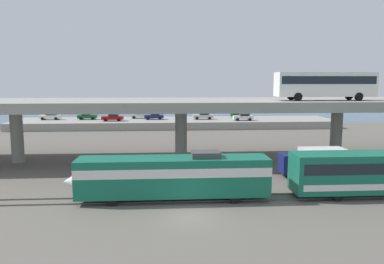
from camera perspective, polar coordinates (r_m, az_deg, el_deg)
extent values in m
plane|color=#605B54|center=(28.69, -0.20, -12.81)|extent=(260.00, 260.00, 0.00)
cube|color=#59544C|center=(31.73, -0.57, -10.63)|extent=(110.00, 0.12, 0.12)
cube|color=#59544C|center=(33.15, -0.71, -9.81)|extent=(110.00, 0.12, 0.12)
cube|color=#14664C|center=(31.83, -2.87, -6.79)|extent=(16.24, 3.00, 3.20)
cube|color=silver|center=(31.69, -2.88, -5.78)|extent=(16.24, 3.04, 0.77)
cone|color=silver|center=(32.82, -17.30, -7.27)|extent=(2.21, 2.85, 2.85)
cube|color=black|center=(32.18, -14.51, -5.23)|extent=(2.21, 2.70, 1.02)
cube|color=#3F3F42|center=(31.57, 2.14, -3.46)|extent=(2.40, 1.80, 0.50)
cylinder|color=black|center=(31.33, -12.28, -10.26)|extent=(0.96, 0.18, 0.96)
cylinder|color=black|center=(33.88, -11.61, -8.84)|extent=(0.96, 0.18, 0.96)
cylinder|color=black|center=(31.47, 6.61, -10.04)|extent=(0.96, 0.18, 0.96)
cylinder|color=black|center=(34.01, 5.79, -8.65)|extent=(0.96, 0.18, 0.96)
cylinder|color=black|center=(34.16, 21.61, -9.14)|extent=(0.92, 0.18, 0.92)
cylinder|color=black|center=(36.51, 19.79, -7.96)|extent=(0.92, 0.18, 0.92)
cube|color=gray|center=(46.91, -1.72, 4.24)|extent=(96.00, 12.98, 1.18)
cylinder|color=gray|center=(50.87, -25.33, -0.61)|extent=(1.50, 1.50, 6.55)
cylinder|color=gray|center=(47.31, -1.70, -0.43)|extent=(1.50, 1.50, 6.55)
cylinder|color=gray|center=(52.18, 21.30, -0.19)|extent=(1.50, 1.50, 6.55)
cube|color=silver|center=(48.25, 19.77, 6.91)|extent=(12.00, 2.55, 2.90)
cube|color=black|center=(48.25, 19.80, 7.52)|extent=(11.52, 2.59, 0.93)
cube|color=black|center=(50.90, 25.99, 7.00)|extent=(0.08, 2.30, 1.74)
cylinder|color=black|center=(50.95, 23.01, 5.14)|extent=(1.00, 0.26, 1.00)
cylinder|color=black|center=(48.80, 24.28, 4.97)|extent=(1.00, 0.26, 1.00)
cylinder|color=black|center=(48.08, 15.03, 5.37)|extent=(1.00, 0.26, 1.00)
cylinder|color=black|center=(45.79, 16.00, 5.22)|extent=(1.00, 0.26, 1.00)
cube|color=navy|center=(40.76, 14.80, -4.69)|extent=(2.00, 2.30, 2.00)
cube|color=silver|center=(41.93, 19.37, -4.11)|extent=(4.60, 2.30, 2.60)
cylinder|color=black|center=(40.08, 15.64, -6.40)|extent=(0.88, 0.28, 0.88)
cylinder|color=black|center=(42.08, 14.66, -5.68)|extent=(0.88, 0.28, 0.88)
cylinder|color=black|center=(41.65, 21.16, -6.11)|extent=(0.88, 0.28, 0.88)
cylinder|color=black|center=(43.58, 19.95, -5.44)|extent=(0.88, 0.28, 0.88)
cube|color=gray|center=(82.33, -2.57, 1.40)|extent=(69.77, 13.24, 1.59)
cube|color=silver|center=(80.54, 7.86, 2.24)|extent=(4.28, 1.79, 0.70)
cube|color=#1E232B|center=(80.52, 8.01, 2.66)|extent=(1.89, 1.57, 0.48)
cylinder|color=black|center=(79.48, 7.04, 1.92)|extent=(0.64, 0.20, 0.64)
cylinder|color=black|center=(81.15, 6.81, 2.05)|extent=(0.64, 0.20, 0.64)
cylinder|color=black|center=(80.02, 8.91, 1.93)|extent=(0.64, 0.20, 0.64)
cylinder|color=black|center=(81.67, 8.65, 2.05)|extent=(0.64, 0.20, 0.64)
cube|color=silver|center=(85.29, -7.97, 2.55)|extent=(4.42, 1.84, 0.70)
cube|color=#1E232B|center=(85.25, -8.13, 2.94)|extent=(1.94, 1.62, 0.48)
cylinder|color=black|center=(86.10, -7.02, 2.39)|extent=(0.64, 0.20, 0.64)
cylinder|color=black|center=(84.36, -7.09, 2.27)|extent=(0.64, 0.20, 0.64)
cylinder|color=black|center=(86.30, -8.84, 2.36)|extent=(0.64, 0.20, 0.64)
cylinder|color=black|center=(84.57, -8.94, 2.25)|extent=(0.64, 0.20, 0.64)
cube|color=silver|center=(87.15, -20.97, 2.22)|extent=(4.57, 1.75, 0.70)
cube|color=#1E232B|center=(87.03, -20.85, 2.60)|extent=(2.01, 1.54, 0.48)
cylinder|color=black|center=(86.83, -22.01, 1.91)|extent=(0.64, 0.20, 0.64)
cylinder|color=black|center=(88.40, -21.68, 2.03)|extent=(0.64, 0.20, 0.64)
cylinder|color=black|center=(85.98, -20.22, 1.95)|extent=(0.64, 0.20, 0.64)
cylinder|color=black|center=(87.57, -19.92, 2.06)|extent=(0.64, 0.20, 0.64)
cube|color=#B7B7BC|center=(82.26, 1.70, 2.43)|extent=(4.50, 1.72, 0.70)
cube|color=#1E232B|center=(82.23, 1.86, 2.84)|extent=(1.98, 1.51, 0.48)
cylinder|color=black|center=(81.37, 0.78, 2.12)|extent=(0.64, 0.20, 0.64)
cylinder|color=black|center=(82.98, 0.69, 2.24)|extent=(0.64, 0.20, 0.64)
cylinder|color=black|center=(81.63, 2.73, 2.13)|extent=(0.64, 0.20, 0.64)
cylinder|color=black|center=(83.25, 2.60, 2.25)|extent=(0.64, 0.20, 0.64)
cube|color=#0C4C26|center=(86.93, 7.37, 2.66)|extent=(4.37, 1.82, 0.70)
cube|color=#1E232B|center=(86.93, 7.51, 3.05)|extent=(1.92, 1.60, 0.48)
cylinder|color=black|center=(85.87, 6.58, 2.38)|extent=(0.64, 0.20, 0.64)
cylinder|color=black|center=(87.57, 6.38, 2.49)|extent=(0.64, 0.20, 0.64)
cylinder|color=black|center=(86.39, 8.35, 2.38)|extent=(0.64, 0.20, 0.64)
cylinder|color=black|center=(88.08, 8.12, 2.49)|extent=(0.64, 0.20, 0.64)
cube|color=#0C4C26|center=(84.95, -15.81, 2.31)|extent=(4.05, 1.75, 0.70)
cube|color=#1E232B|center=(84.94, -15.96, 2.70)|extent=(1.78, 1.54, 0.48)
cylinder|color=black|center=(85.54, -14.86, 2.14)|extent=(0.64, 0.20, 0.64)
cylinder|color=black|center=(83.92, -15.08, 2.03)|extent=(0.64, 0.20, 0.64)
cylinder|color=black|center=(86.06, -16.50, 2.11)|extent=(0.64, 0.20, 0.64)
cylinder|color=black|center=(84.45, -16.75, 2.00)|extent=(0.64, 0.20, 0.64)
cube|color=navy|center=(82.39, -5.85, 2.40)|extent=(4.20, 1.81, 0.70)
cube|color=#1E232B|center=(82.32, -5.71, 2.81)|extent=(1.85, 1.59, 0.48)
cylinder|color=black|center=(81.63, -6.78, 2.09)|extent=(0.64, 0.20, 0.64)
cylinder|color=black|center=(83.33, -6.72, 2.21)|extent=(0.64, 0.20, 0.64)
cylinder|color=black|center=(81.53, -4.95, 2.11)|extent=(0.64, 0.20, 0.64)
cylinder|color=black|center=(83.24, -4.93, 2.23)|extent=(0.64, 0.20, 0.64)
cube|color=maroon|center=(80.64, -12.13, 2.14)|extent=(4.50, 1.90, 0.70)
cube|color=#1E232B|center=(80.55, -11.98, 2.56)|extent=(1.98, 1.67, 0.48)
cylinder|color=black|center=(80.00, -13.20, 1.81)|extent=(0.64, 0.20, 0.64)
cylinder|color=black|center=(81.77, -13.00, 1.95)|extent=(0.64, 0.20, 0.64)
cylinder|color=black|center=(79.59, -11.22, 1.84)|extent=(0.64, 0.20, 0.64)
cylinder|color=black|center=(81.37, -11.06, 1.98)|extent=(0.64, 0.20, 0.64)
cube|color=#385B7A|center=(105.28, -2.83, 2.40)|extent=(140.00, 36.00, 0.01)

